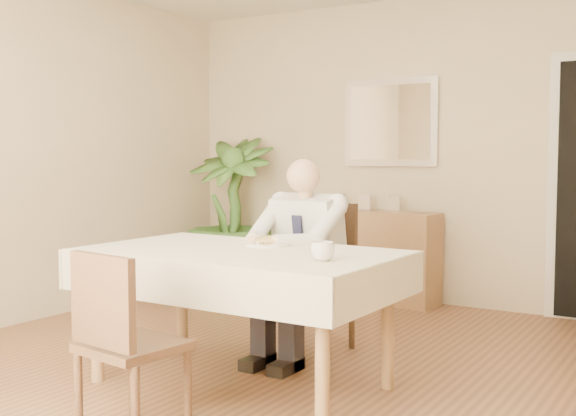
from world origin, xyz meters
The scene contains 16 objects.
room centered at (0.00, 0.00, 1.30)m, with size 5.00×5.02×2.60m.
mirror centered at (-0.26, 2.47, 1.55)m, with size 0.86×0.04×0.76m.
dining_table centered at (0.00, -0.16, 0.67)m, with size 1.73×1.05×0.75m.
chair_far centered at (0.00, 0.72, 0.54)m, with size 0.49×0.49×0.96m.
chair_near centered at (0.00, -1.07, 0.48)m, with size 0.45×0.45×0.85m.
seated_man centered at (0.00, 0.43, 0.69)m, with size 0.48×0.72×1.24m.
plate centered at (0.03, 0.07, 0.76)m, with size 0.26×0.26×0.02m, color white.
food centered at (0.03, 0.07, 0.78)m, with size 0.14×0.14×0.06m, color olive.
knife centered at (0.07, 0.01, 0.78)m, with size 0.01×0.01×0.13m, color silver.
fork centered at (-0.01, 0.01, 0.78)m, with size 0.01×0.01×0.13m, color silver.
coffee_mug centered at (0.58, -0.28, 0.80)m, with size 0.12×0.12×0.09m, color white.
sideboard centered at (-0.26, 2.32, 0.39)m, with size 0.98×0.33×0.78m, color olive.
photo_frame_left centered at (-0.70, 2.39, 0.85)m, with size 0.10×0.02×0.14m, color silver.
photo_frame_center centered at (-0.42, 2.33, 0.85)m, with size 0.10×0.02×0.14m, color silver.
photo_frame_right centered at (-0.15, 2.35, 0.85)m, with size 0.10×0.02×0.14m, color silver.
potted_palm centered at (-1.69, 2.09, 0.72)m, with size 0.80×0.80×1.43m, color #365F22.
Camera 1 is at (2.27, -3.36, 1.28)m, focal length 45.00 mm.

